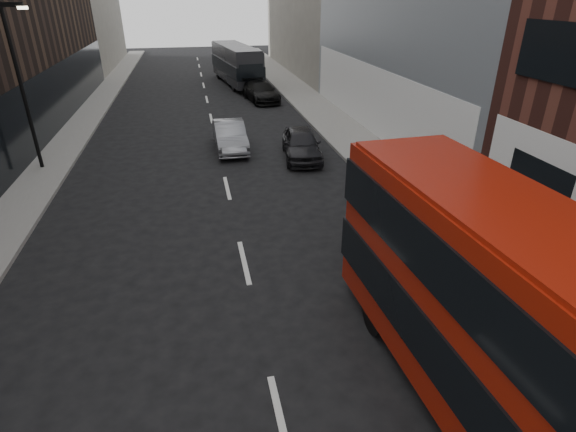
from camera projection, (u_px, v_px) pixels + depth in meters
sidewalk_right at (325, 115)px, 30.14m from camera, size 3.00×80.00×0.15m
sidewalk_left at (79, 128)px, 27.28m from camera, size 2.00×80.00×0.15m
building_left_mid at (12, 1)px, 27.90m from camera, size 5.00×24.00×14.00m
building_left_far at (83, 2)px, 47.37m from camera, size 5.00×20.00×13.00m
street_lamp at (21, 78)px, 19.27m from camera, size 1.06×0.22×7.00m
red_bus at (534, 341)px, 7.32m from camera, size 3.01×10.85×4.34m
grey_bus at (236, 64)px, 39.93m from camera, size 3.72×10.41×3.30m
car_a at (302, 144)px, 22.30m from camera, size 2.29×4.57×1.49m
car_b at (230, 136)px, 23.53m from camera, size 1.59×4.46×1.46m
car_c at (261, 92)px, 34.10m from camera, size 2.63×5.12×1.42m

